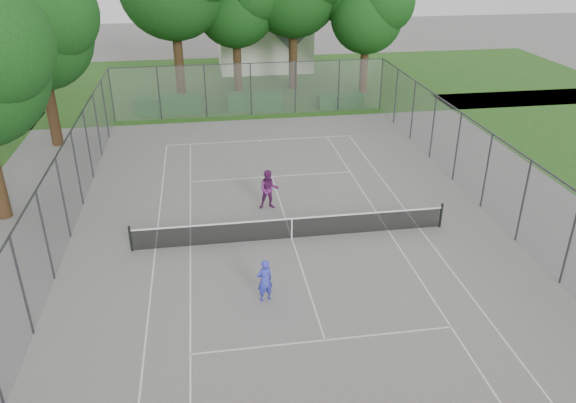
{
  "coord_description": "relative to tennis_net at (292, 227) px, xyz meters",
  "views": [
    {
      "loc": [
        -3.25,
        -19.73,
        11.49
      ],
      "look_at": [
        0.0,
        1.0,
        1.2
      ],
      "focal_mm": 35.0,
      "sensor_mm": 36.0,
      "label": 1
    }
  ],
  "objects": [
    {
      "name": "ground",
      "position": [
        0.0,
        0.0,
        -0.51
      ],
      "size": [
        120.0,
        120.0,
        0.0
      ],
      "primitive_type": "plane",
      "color": "slate",
      "rests_on": "ground"
    },
    {
      "name": "grass_far",
      "position": [
        0.0,
        26.0,
        -0.51
      ],
      "size": [
        60.0,
        20.0,
        0.0
      ],
      "primitive_type": "cube",
      "color": "#224D16",
      "rests_on": "ground"
    },
    {
      "name": "court_markings",
      "position": [
        0.0,
        0.0,
        -0.5
      ],
      "size": [
        11.03,
        23.83,
        0.01
      ],
      "color": "silver",
      "rests_on": "ground"
    },
    {
      "name": "tennis_net",
      "position": [
        0.0,
        0.0,
        0.0
      ],
      "size": [
        12.87,
        0.1,
        1.1
      ],
      "color": "black",
      "rests_on": "ground"
    },
    {
      "name": "perimeter_fence",
      "position": [
        0.0,
        0.0,
        1.3
      ],
      "size": [
        18.08,
        34.08,
        3.52
      ],
      "color": "#38383D",
      "rests_on": "ground"
    },
    {
      "name": "tree_far_right",
      "position": [
        9.13,
        21.49,
        5.51
      ],
      "size": [
        6.1,
        5.57,
        8.76
      ],
      "color": "#352213",
      "rests_on": "ground"
    },
    {
      "name": "tree_side_back",
      "position": [
        -11.7,
        12.99,
        6.21
      ],
      "size": [
        6.8,
        6.21,
        9.78
      ],
      "color": "#352213",
      "rests_on": "ground"
    },
    {
      "name": "hedge_left",
      "position": [
        -5.49,
        18.41,
        0.06
      ],
      "size": [
        4.54,
        1.36,
        1.13
      ],
      "primitive_type": "cube",
      "color": "#194E1B",
      "rests_on": "ground"
    },
    {
      "name": "hedge_mid",
      "position": [
        0.35,
        18.32,
        0.08
      ],
      "size": [
        3.76,
        1.08,
        1.18
      ],
      "primitive_type": "cube",
      "color": "#194E1B",
      "rests_on": "ground"
    },
    {
      "name": "hedge_right",
      "position": [
        6.35,
        17.89,
        -0.04
      ],
      "size": [
        3.12,
        1.14,
        0.94
      ],
      "primitive_type": "cube",
      "color": "#194E1B",
      "rests_on": "ground"
    },
    {
      "name": "house",
      "position": [
        2.54,
        31.03,
        3.47
      ],
      "size": [
        7.94,
        6.16,
        9.89
      ],
      "color": "silver",
      "rests_on": "ground"
    },
    {
      "name": "girl_player",
      "position": [
        -1.58,
        -4.02,
        0.28
      ],
      "size": [
        0.67,
        0.55,
        1.58
      ],
      "primitive_type": "imported",
      "rotation": [
        0.0,
        0.0,
        3.48
      ],
      "color": "#353BC8",
      "rests_on": "ground"
    },
    {
      "name": "woman_player",
      "position": [
        -0.57,
        2.91,
        0.41
      ],
      "size": [
        0.91,
        0.72,
        1.83
      ],
      "primitive_type": "imported",
      "rotation": [
        0.0,
        0.0,
        -0.03
      ],
      "color": "#652160",
      "rests_on": "ground"
    }
  ]
}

